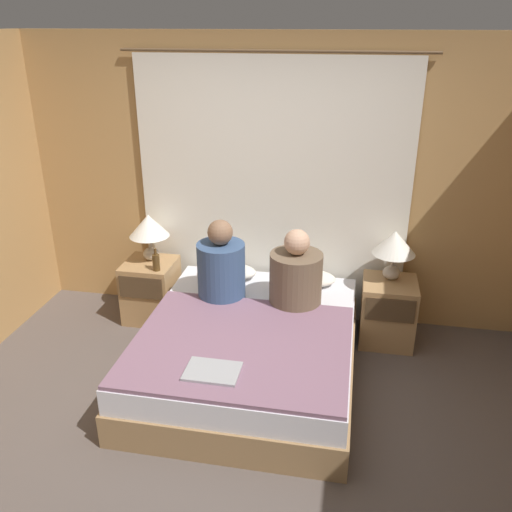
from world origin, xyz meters
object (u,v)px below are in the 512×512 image
lamp_left (149,228)px  nightstand_right (388,312)px  bed (249,351)px  pillow_right (306,278)px  lamp_right (394,245)px  person_left_in_bed (221,267)px  person_right_in_bed (296,276)px  beer_bottle_on_left_stand (156,262)px  pillow_left (228,271)px  laptop_on_bed (212,371)px  nightstand_left (151,290)px

lamp_left → nightstand_right: bearing=-1.9°
bed → pillow_right: (0.35, 0.79, 0.28)m
pillow_right → lamp_right: bearing=-0.1°
lamp_left → person_left_in_bed: (0.75, -0.37, -0.15)m
person_right_in_bed → beer_bottle_on_left_stand: 1.25m
nightstand_right → person_left_in_bed: (-1.38, -0.30, 0.44)m
nightstand_right → person_right_in_bed: size_ratio=0.87×
person_right_in_bed → pillow_right: bearing=82.3°
nightstand_right → pillow_left: 1.44m
nightstand_right → pillow_right: bearing=174.2°
person_left_in_bed → beer_bottle_on_left_stand: person_left_in_bed is taller
lamp_left → pillow_left: 0.80m
pillow_left → laptop_on_bed: pillow_left is taller
person_left_in_bed → laptop_on_bed: bearing=-79.1°
lamp_left → lamp_right: same height
bed → person_right_in_bed: (0.30, 0.41, 0.48)m
pillow_right → nightstand_right: bearing=-5.8°
nightstand_right → lamp_left: size_ratio=1.30×
beer_bottle_on_left_stand → lamp_right: bearing=6.0°
nightstand_left → nightstand_right: (2.13, 0.00, 0.00)m
nightstand_right → laptop_on_bed: nightstand_right is taller
pillow_left → laptop_on_bed: size_ratio=1.45×
nightstand_left → nightstand_right: same height
nightstand_left → person_left_in_bed: person_left_in_bed is taller
lamp_left → laptop_on_bed: bearing=-56.5°
nightstand_left → pillow_left: size_ratio=1.09×
bed → nightstand_left: nightstand_left is taller
nightstand_right → laptop_on_bed: bearing=-130.3°
bed → person_left_in_bed: size_ratio=2.87×
pillow_right → person_left_in_bed: size_ratio=0.76×
lamp_left → bed: bearing=-36.4°
pillow_right → pillow_left: bearing=180.0°
pillow_left → person_right_in_bed: bearing=-29.8°
nightstand_right → pillow_left: size_ratio=1.09×
bed → pillow_left: pillow_left is taller
pillow_left → person_left_in_bed: size_ratio=0.76×
person_left_in_bed → nightstand_right: bearing=12.3°
bed → nightstand_left: bearing=146.2°
lamp_right → person_right_in_bed: (-0.76, -0.37, -0.17)m
lamp_right → person_left_in_bed: size_ratio=0.64×
bed → pillow_left: 0.91m
pillow_left → lamp_right: bearing=-0.1°
person_right_in_bed → laptop_on_bed: size_ratio=1.81×
nightstand_right → pillow_right: (-0.71, 0.07, 0.22)m
bed → person_left_in_bed: bearing=127.2°
nightstand_right → lamp_left: bearing=178.1°
nightstand_left → laptop_on_bed: nightstand_left is taller
person_right_in_bed → nightstand_left: bearing=167.6°
person_right_in_bed → lamp_left: bearing=164.8°
nightstand_right → pillow_right: size_ratio=1.09×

